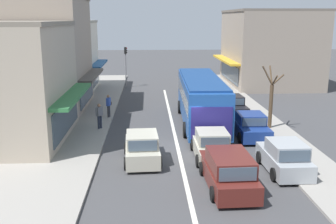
{
  "coord_description": "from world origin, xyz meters",
  "views": [
    {
      "loc": [
        -1.61,
        -21.09,
        7.07
      ],
      "look_at": [
        -0.37,
        3.43,
        1.2
      ],
      "focal_mm": 42.0,
      "sensor_mm": 36.0,
      "label": 1
    }
  ],
  "objects_px": {
    "parked_hatchback_kerb_front": "(284,158)",
    "pedestrian_browsing_midblock": "(99,114)",
    "sedan_behind_bus_near": "(212,146)",
    "traffic_light_downstreet": "(126,60)",
    "city_bus": "(201,97)",
    "hatchback_queue_far_back": "(142,148)",
    "wagon_queue_gap_filler": "(228,171)",
    "parked_sedan_kerb_third": "(231,106)",
    "parked_sedan_kerb_second": "(250,126)",
    "pedestrian_with_handbag_near": "(109,104)",
    "street_tree_right": "(271,101)"
  },
  "relations": [
    {
      "from": "sedan_behind_bus_near",
      "to": "traffic_light_downstreet",
      "type": "relative_size",
      "value": 1.0
    },
    {
      "from": "sedan_behind_bus_near",
      "to": "pedestrian_with_handbag_near",
      "type": "xyz_separation_m",
      "value": [
        -6.1,
        8.49,
        0.4
      ]
    },
    {
      "from": "traffic_light_downstreet",
      "to": "street_tree_right",
      "type": "bearing_deg",
      "value": -58.45
    },
    {
      "from": "city_bus",
      "to": "hatchback_queue_far_back",
      "type": "bearing_deg",
      "value": -119.24
    },
    {
      "from": "hatchback_queue_far_back",
      "to": "parked_hatchback_kerb_front",
      "type": "relative_size",
      "value": 1.02
    },
    {
      "from": "parked_hatchback_kerb_front",
      "to": "parked_sedan_kerb_third",
      "type": "height_order",
      "value": "parked_hatchback_kerb_front"
    },
    {
      "from": "hatchback_queue_far_back",
      "to": "parked_sedan_kerb_second",
      "type": "xyz_separation_m",
      "value": [
        6.53,
        4.0,
        -0.05
      ]
    },
    {
      "from": "parked_hatchback_kerb_front",
      "to": "pedestrian_browsing_midblock",
      "type": "relative_size",
      "value": 2.28
    },
    {
      "from": "parked_hatchback_kerb_front",
      "to": "street_tree_right",
      "type": "relative_size",
      "value": 0.89
    },
    {
      "from": "hatchback_queue_far_back",
      "to": "street_tree_right",
      "type": "distance_m",
      "value": 9.99
    },
    {
      "from": "parked_sedan_kerb_third",
      "to": "pedestrian_browsing_midblock",
      "type": "height_order",
      "value": "pedestrian_browsing_midblock"
    },
    {
      "from": "sedan_behind_bus_near",
      "to": "hatchback_queue_far_back",
      "type": "bearing_deg",
      "value": -174.43
    },
    {
      "from": "city_bus",
      "to": "hatchback_queue_far_back",
      "type": "relative_size",
      "value": 2.89
    },
    {
      "from": "sedan_behind_bus_near",
      "to": "parked_hatchback_kerb_front",
      "type": "xyz_separation_m",
      "value": [
        3.1,
        -2.09,
        0.05
      ]
    },
    {
      "from": "city_bus",
      "to": "parked_sedan_kerb_second",
      "type": "xyz_separation_m",
      "value": [
        2.63,
        -2.96,
        -1.22
      ]
    },
    {
      "from": "wagon_queue_gap_filler",
      "to": "city_bus",
      "type": "bearing_deg",
      "value": 88.92
    },
    {
      "from": "wagon_queue_gap_filler",
      "to": "street_tree_right",
      "type": "distance_m",
      "value": 10.03
    },
    {
      "from": "wagon_queue_gap_filler",
      "to": "traffic_light_downstreet",
      "type": "height_order",
      "value": "traffic_light_downstreet"
    },
    {
      "from": "city_bus",
      "to": "parked_sedan_kerb_third",
      "type": "distance_m",
      "value": 4.02
    },
    {
      "from": "sedan_behind_bus_near",
      "to": "traffic_light_downstreet",
      "type": "height_order",
      "value": "traffic_light_downstreet"
    },
    {
      "from": "parked_sedan_kerb_third",
      "to": "street_tree_right",
      "type": "xyz_separation_m",
      "value": [
        1.68,
        -4.18,
        1.24
      ]
    },
    {
      "from": "parked_sedan_kerb_second",
      "to": "traffic_light_downstreet",
      "type": "bearing_deg",
      "value": 115.07
    },
    {
      "from": "street_tree_right",
      "to": "pedestrian_with_handbag_near",
      "type": "relative_size",
      "value": 2.55
    },
    {
      "from": "city_bus",
      "to": "parked_hatchback_kerb_front",
      "type": "relative_size",
      "value": 2.94
    },
    {
      "from": "parked_sedan_kerb_third",
      "to": "pedestrian_with_handbag_near",
      "type": "relative_size",
      "value": 2.61
    },
    {
      "from": "city_bus",
      "to": "pedestrian_browsing_midblock",
      "type": "xyz_separation_m",
      "value": [
        -6.71,
        -1.15,
        -0.81
      ]
    },
    {
      "from": "parked_hatchback_kerb_front",
      "to": "street_tree_right",
      "type": "height_order",
      "value": "street_tree_right"
    },
    {
      "from": "sedan_behind_bus_near",
      "to": "pedestrian_with_handbag_near",
      "type": "distance_m",
      "value": 10.46
    },
    {
      "from": "parked_sedan_kerb_second",
      "to": "parked_sedan_kerb_third",
      "type": "height_order",
      "value": "same"
    },
    {
      "from": "city_bus",
      "to": "sedan_behind_bus_near",
      "type": "distance_m",
      "value": 6.73
    },
    {
      "from": "city_bus",
      "to": "parked_sedan_kerb_second",
      "type": "distance_m",
      "value": 4.14
    },
    {
      "from": "hatchback_queue_far_back",
      "to": "parked_hatchback_kerb_front",
      "type": "height_order",
      "value": "same"
    },
    {
      "from": "hatchback_queue_far_back",
      "to": "pedestrian_browsing_midblock",
      "type": "distance_m",
      "value": 6.47
    },
    {
      "from": "parked_hatchback_kerb_front",
      "to": "parked_sedan_kerb_second",
      "type": "bearing_deg",
      "value": 91.61
    },
    {
      "from": "parked_sedan_kerb_second",
      "to": "hatchback_queue_far_back",
      "type": "bearing_deg",
      "value": -148.5
    },
    {
      "from": "wagon_queue_gap_filler",
      "to": "parked_sedan_kerb_second",
      "type": "relative_size",
      "value": 1.08
    },
    {
      "from": "city_bus",
      "to": "parked_hatchback_kerb_front",
      "type": "height_order",
      "value": "city_bus"
    },
    {
      "from": "wagon_queue_gap_filler",
      "to": "pedestrian_with_handbag_near",
      "type": "height_order",
      "value": "pedestrian_with_handbag_near"
    },
    {
      "from": "pedestrian_with_handbag_near",
      "to": "sedan_behind_bus_near",
      "type": "bearing_deg",
      "value": -54.32
    },
    {
      "from": "wagon_queue_gap_filler",
      "to": "pedestrian_browsing_midblock",
      "type": "xyz_separation_m",
      "value": [
        -6.51,
        9.15,
        0.32
      ]
    },
    {
      "from": "hatchback_queue_far_back",
      "to": "sedan_behind_bus_near",
      "type": "height_order",
      "value": "hatchback_queue_far_back"
    },
    {
      "from": "sedan_behind_bus_near",
      "to": "wagon_queue_gap_filler",
      "type": "bearing_deg",
      "value": -88.14
    },
    {
      "from": "hatchback_queue_far_back",
      "to": "traffic_light_downstreet",
      "type": "xyz_separation_m",
      "value": [
        -1.96,
        22.15,
        2.15
      ]
    },
    {
      "from": "parked_sedan_kerb_third",
      "to": "wagon_queue_gap_filler",
      "type": "bearing_deg",
      "value": -102.32
    },
    {
      "from": "city_bus",
      "to": "pedestrian_with_handbag_near",
      "type": "xyz_separation_m",
      "value": [
        -6.41,
        1.88,
        -0.81
      ]
    },
    {
      "from": "parked_sedan_kerb_second",
      "to": "street_tree_right",
      "type": "relative_size",
      "value": 1.02
    },
    {
      "from": "wagon_queue_gap_filler",
      "to": "parked_sedan_kerb_third",
      "type": "distance_m",
      "value": 13.36
    },
    {
      "from": "city_bus",
      "to": "pedestrian_with_handbag_near",
      "type": "distance_m",
      "value": 6.73
    },
    {
      "from": "parked_hatchback_kerb_front",
      "to": "parked_sedan_kerb_second",
      "type": "xyz_separation_m",
      "value": [
        -0.16,
        5.74,
        -0.05
      ]
    },
    {
      "from": "wagon_queue_gap_filler",
      "to": "street_tree_right",
      "type": "relative_size",
      "value": 1.09
    }
  ]
}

